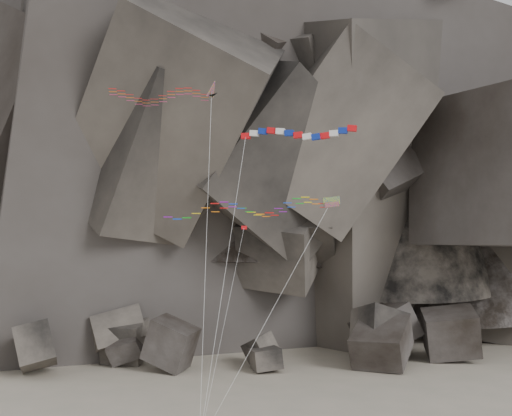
{
  "coord_description": "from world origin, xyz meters",
  "views": [
    {
      "loc": [
        0.46,
        -54.09,
        18.53
      ],
      "look_at": [
        2.25,
        6.0,
        20.63
      ],
      "focal_mm": 45.0,
      "sensor_mm": 36.0,
      "label": 1
    }
  ],
  "objects_px": {
    "parafoil_kite": "(244,208)",
    "pennant_kite": "(234,274)",
    "delta_kite": "(156,95)",
    "banner_kite": "(297,135)"
  },
  "relations": [
    {
      "from": "banner_kite",
      "to": "parafoil_kite",
      "type": "xyz_separation_m",
      "value": [
        -4.59,
        -2.33,
        -6.44
      ]
    },
    {
      "from": "delta_kite",
      "to": "pennant_kite",
      "type": "relative_size",
      "value": 1.73
    },
    {
      "from": "parafoil_kite",
      "to": "pennant_kite",
      "type": "relative_size",
      "value": 1.14
    },
    {
      "from": "parafoil_kite",
      "to": "banner_kite",
      "type": "bearing_deg",
      "value": 30.84
    },
    {
      "from": "parafoil_kite",
      "to": "pennant_kite",
      "type": "height_order",
      "value": "parafoil_kite"
    },
    {
      "from": "delta_kite",
      "to": "pennant_kite",
      "type": "xyz_separation_m",
      "value": [
        6.64,
        1.7,
        -15.28
      ]
    },
    {
      "from": "delta_kite",
      "to": "parafoil_kite",
      "type": "bearing_deg",
      "value": 7.99
    },
    {
      "from": "banner_kite",
      "to": "parafoil_kite",
      "type": "height_order",
      "value": "banner_kite"
    },
    {
      "from": "pennant_kite",
      "to": "delta_kite",
      "type": "bearing_deg",
      "value": -168.43
    },
    {
      "from": "banner_kite",
      "to": "pennant_kite",
      "type": "distance_m",
      "value": 13.29
    }
  ]
}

